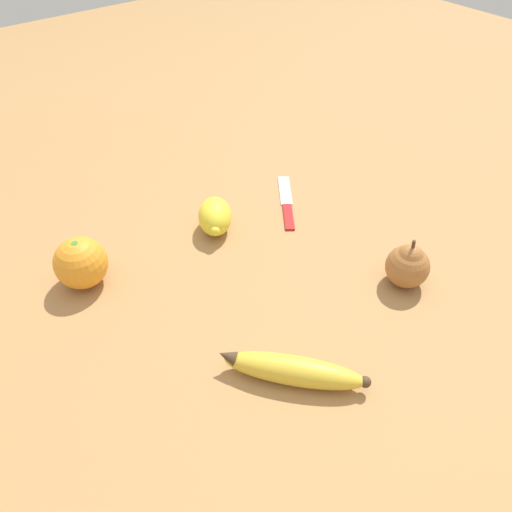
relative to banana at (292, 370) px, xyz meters
name	(u,v)px	position (x,y,z in m)	size (l,w,h in m)	color
ground_plane	(264,298)	(-0.06, -0.13, -0.02)	(3.00, 3.00, 0.00)	#A87A47
banana	(292,370)	(0.00, 0.00, 0.00)	(0.15, 0.17, 0.04)	gold
orange	(81,263)	(0.14, -0.33, 0.02)	(0.08, 0.08, 0.08)	orange
pear	(408,265)	(-0.25, -0.03, 0.02)	(0.07, 0.07, 0.08)	#A36633
lemon	(215,217)	(-0.10, -0.31, 0.01)	(0.09, 0.10, 0.06)	yellow
paring_knife	(287,203)	(-0.24, -0.29, -0.02)	(0.11, 0.15, 0.01)	silver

